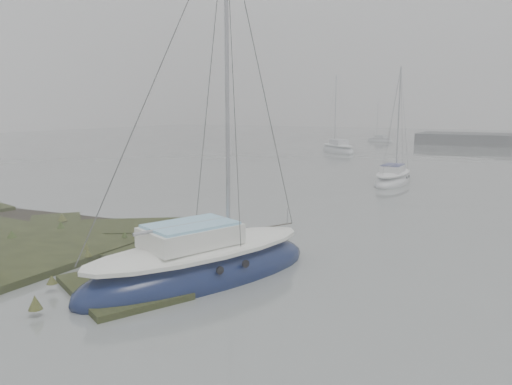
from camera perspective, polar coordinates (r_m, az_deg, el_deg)
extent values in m
plane|color=slate|center=(41.31, 15.18, 2.69)|extent=(160.00, 160.00, 0.00)
ellipsoid|color=#0E183C|center=(14.46, -6.25, -9.23)|extent=(5.03, 7.94, 1.83)
ellipsoid|color=silver|center=(14.24, -6.30, -6.44)|extent=(4.22, 6.85, 0.52)
cube|color=silver|center=(13.95, -7.45, -4.87)|extent=(2.44, 3.00, 0.54)
cube|color=#89C3E1|center=(13.88, -7.47, -3.67)|extent=(2.26, 2.76, 0.09)
cylinder|color=#939399|center=(14.26, -3.33, 12.69)|extent=(0.12, 0.12, 8.63)
cylinder|color=#939399|center=(13.77, -8.23, -3.79)|extent=(1.18, 2.85, 0.10)
ellipsoid|color=silver|center=(33.18, 15.38, 1.20)|extent=(1.87, 5.62, 1.36)
ellipsoid|color=silver|center=(33.11, 15.42, 2.13)|extent=(1.50, 4.90, 0.38)
cube|color=silver|center=(32.83, 15.35, 2.67)|extent=(1.21, 1.93, 0.40)
cube|color=navy|center=(32.81, 15.37, 3.05)|extent=(1.13, 1.77, 0.06)
cylinder|color=#939399|center=(33.55, 15.98, 8.18)|extent=(0.09, 0.09, 6.41)
cylinder|color=#939399|center=(32.65, 15.30, 3.03)|extent=(0.08, 2.24, 0.07)
ellipsoid|color=#B6BDC1|center=(55.22, 9.32, 4.70)|extent=(5.96, 5.82, 1.52)
ellipsoid|color=white|center=(55.17, 9.33, 5.33)|extent=(5.10, 4.96, 0.43)
cube|color=white|center=(54.90, 9.47, 5.70)|extent=(2.48, 2.46, 0.45)
cube|color=#B1B6BD|center=(54.89, 9.48, 5.96)|extent=(2.29, 2.27, 0.07)
cylinder|color=#939399|center=(55.74, 9.07, 9.40)|extent=(0.10, 0.10, 7.17)
cylinder|color=#939399|center=(54.73, 9.56, 5.95)|extent=(1.87, 1.79, 0.08)
ellipsoid|color=silver|center=(73.26, 13.95, 5.72)|extent=(4.51, 3.01, 1.05)
ellipsoid|color=silver|center=(73.23, 13.97, 6.05)|extent=(3.89, 2.53, 0.30)
cube|color=silver|center=(73.10, 14.09, 6.24)|extent=(1.72, 1.43, 0.31)
cube|color=silver|center=(73.09, 14.10, 6.38)|extent=(1.58, 1.33, 0.05)
cylinder|color=#939399|center=(73.47, 13.71, 8.16)|extent=(0.07, 0.07, 4.92)
cylinder|color=#939399|center=(73.02, 14.17, 6.37)|extent=(1.60, 0.74, 0.06)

